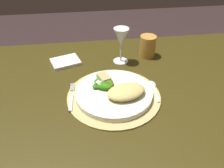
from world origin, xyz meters
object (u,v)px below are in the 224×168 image
Objects in this scene: spoon at (153,87)px; dinner_plate at (114,93)px; napkin at (66,62)px; amber_tumbler at (148,46)px; fork at (71,98)px; wine_glass at (121,39)px; dining_table at (128,123)px.

dinner_plate is at bearing -170.79° from spoon.
amber_tumbler is at bearing 2.37° from napkin.
spoon is at bearing 9.21° from dinner_plate.
dinner_plate is 2.83× the size of amber_tumbler.
fork is at bearing -83.75° from napkin.
napkin is (-0.03, 0.26, -0.00)m from fork.
wine_glass is (0.25, -0.02, 0.10)m from napkin.
wine_glass is at bearing 47.48° from fork.
fork is 0.44m from amber_tumbler.
spoon is 1.30× the size of amber_tumbler.
spoon is 0.25m from wine_glass.
napkin is at bearing -177.63° from amber_tumbler.
fork is (-0.22, -0.02, 0.18)m from dining_table.
napkin is at bearing 175.25° from wine_glass.
napkin reaches higher than dining_table.
wine_glass is (0.22, 0.24, 0.10)m from fork.
spoon is at bearing -35.16° from napkin.
napkin is at bearing 144.84° from spoon.
dining_table is 8.92× the size of fork.
napkin is (-0.34, 0.24, -0.00)m from spoon.
dining_table is at bearing 179.09° from spoon.
amber_tumbler reaches higher than fork.
spoon is 0.26m from amber_tumbler.
dinner_plate is 0.32m from napkin.
spoon is at bearing -0.91° from dining_table.
dining_table is at bearing 6.06° from fork.
fork is 0.31m from spoon.
wine_glass reaches higher than dining_table.
fork is 0.99× the size of wine_glass.
amber_tumbler reaches higher than dinner_plate.
amber_tumbler is at bearing 54.83° from dinner_plate.
dining_table is 4.98× the size of dinner_plate.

